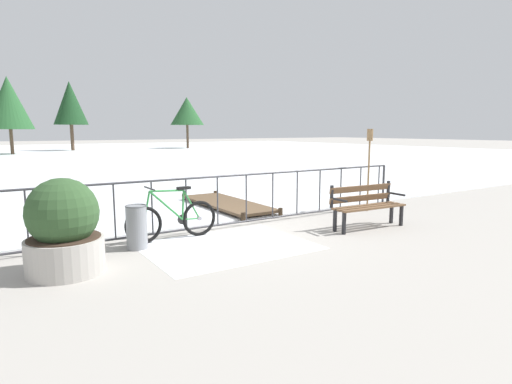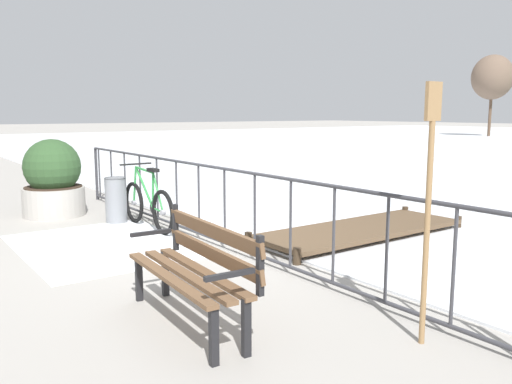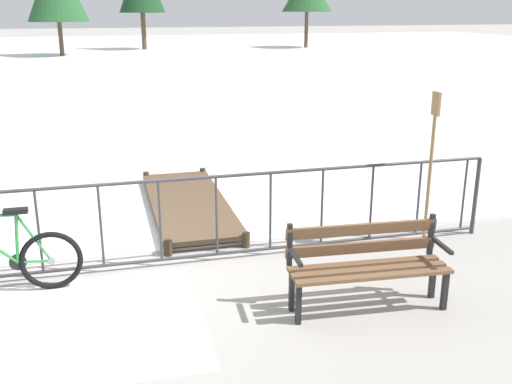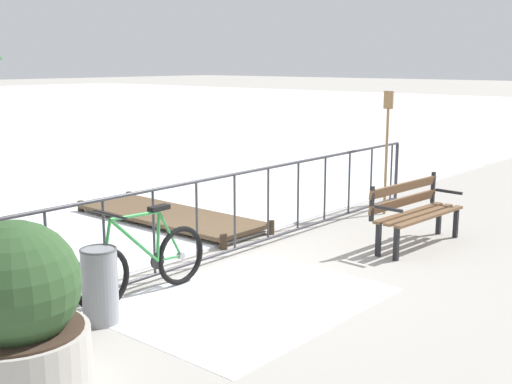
{
  "view_description": "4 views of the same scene",
  "coord_description": "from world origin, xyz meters",
  "px_view_note": "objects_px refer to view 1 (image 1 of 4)",
  "views": [
    {
      "loc": [
        -4.11,
        -7.27,
        1.95
      ],
      "look_at": [
        0.2,
        -0.57,
        0.77
      ],
      "focal_mm": 29.43,
      "sensor_mm": 36.0,
      "label": 1
    },
    {
      "loc": [
        5.95,
        -3.57,
        1.76
      ],
      "look_at": [
        1.22,
        -0.15,
        0.87
      ],
      "focal_mm": 36.77,
      "sensor_mm": 36.0,
      "label": 2
    },
    {
      "loc": [
        -0.23,
        -6.51,
        2.95
      ],
      "look_at": [
        1.47,
        -0.05,
        0.84
      ],
      "focal_mm": 41.65,
      "sensor_mm": 36.0,
      "label": 3
    },
    {
      "loc": [
        -5.56,
        -5.41,
        2.43
      ],
      "look_at": [
        0.07,
        -0.58,
        0.94
      ],
      "focal_mm": 45.63,
      "sensor_mm": 36.0,
      "label": 4
    }
  ],
  "objects_px": {
    "park_bench": "(366,203)",
    "oar_upright": "(369,164)",
    "planter_with_shrub": "(64,229)",
    "bicycle_near_railing": "(173,220)",
    "trash_bin": "(137,227)"
  },
  "relations": [
    {
      "from": "park_bench",
      "to": "oar_upright",
      "type": "distance_m",
      "value": 1.93
    },
    {
      "from": "planter_with_shrub",
      "to": "oar_upright",
      "type": "height_order",
      "value": "oar_upright"
    },
    {
      "from": "bicycle_near_railing",
      "to": "oar_upright",
      "type": "height_order",
      "value": "oar_upright"
    },
    {
      "from": "planter_with_shrub",
      "to": "oar_upright",
      "type": "xyz_separation_m",
      "value": [
        6.9,
        0.88,
        0.52
      ]
    },
    {
      "from": "planter_with_shrub",
      "to": "oar_upright",
      "type": "bearing_deg",
      "value": 7.23
    },
    {
      "from": "park_bench",
      "to": "oar_upright",
      "type": "relative_size",
      "value": 0.82
    },
    {
      "from": "park_bench",
      "to": "planter_with_shrub",
      "type": "bearing_deg",
      "value": 176.6
    },
    {
      "from": "park_bench",
      "to": "bicycle_near_railing",
      "type": "bearing_deg",
      "value": 161.63
    },
    {
      "from": "trash_bin",
      "to": "oar_upright",
      "type": "relative_size",
      "value": 0.37
    },
    {
      "from": "bicycle_near_railing",
      "to": "trash_bin",
      "type": "distance_m",
      "value": 0.75
    },
    {
      "from": "bicycle_near_railing",
      "to": "park_bench",
      "type": "relative_size",
      "value": 1.05
    },
    {
      "from": "oar_upright",
      "to": "park_bench",
      "type": "bearing_deg",
      "value": -138.68
    },
    {
      "from": "park_bench",
      "to": "oar_upright",
      "type": "bearing_deg",
      "value": 41.32
    },
    {
      "from": "bicycle_near_railing",
      "to": "planter_with_shrub",
      "type": "relative_size",
      "value": 1.3
    },
    {
      "from": "bicycle_near_railing",
      "to": "oar_upright",
      "type": "distance_m",
      "value": 5.06
    }
  ]
}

